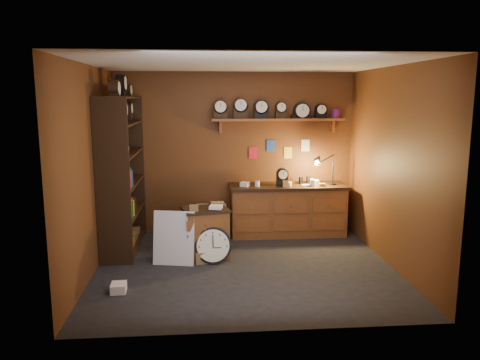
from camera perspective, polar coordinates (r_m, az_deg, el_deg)
name	(u,v)px	position (r m, az deg, el deg)	size (l,w,h in m)	color
floor	(245,266)	(6.51, 0.58, -10.50)	(4.00, 4.00, 0.00)	black
room_shell	(248,140)	(6.23, 0.93, 4.85)	(4.02, 3.62, 2.71)	brown
shelving_unit	(120,167)	(7.23, -14.44, 1.53)	(0.47, 1.60, 2.58)	black
workbench	(288,207)	(7.89, 5.82, -3.27)	(1.95, 0.66, 1.36)	brown
low_cabinet	(206,230)	(6.79, -4.21, -6.15)	(0.73, 0.66, 0.81)	brown
big_round_clock	(213,246)	(6.57, -3.31, -7.98)	(0.51, 0.17, 0.52)	black
white_panel	(174,264)	(6.68, -8.00, -10.06)	(0.57, 0.02, 0.76)	silver
mini_fridge	(211,222)	(7.73, -3.51, -5.16)	(0.52, 0.53, 0.51)	silver
floor_box_a	(185,256)	(6.72, -6.72, -9.24)	(0.24, 0.20, 0.15)	olive
floor_box_b	(119,288)	(5.89, -14.59, -12.59)	(0.18, 0.21, 0.11)	white
floor_box_c	(203,257)	(6.66, -4.51, -9.30)	(0.22, 0.18, 0.16)	olive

